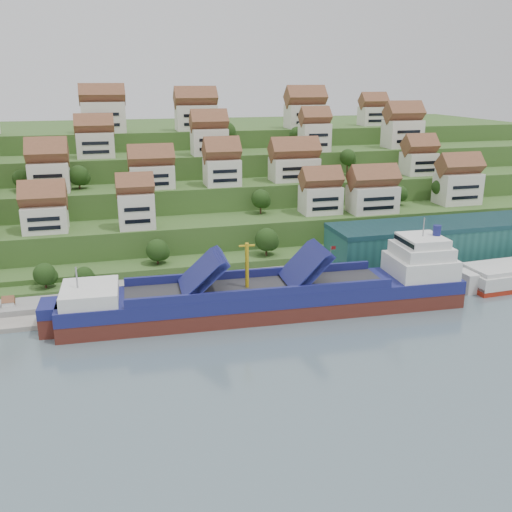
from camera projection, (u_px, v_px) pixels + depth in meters
name	position (u px, v px, depth m)	size (l,w,h in m)	color
ground	(269.00, 310.00, 123.70)	(300.00, 300.00, 0.00)	slate
quay	(329.00, 275.00, 142.15)	(180.00, 14.00, 2.20)	gray
hillside	(193.00, 181.00, 215.96)	(260.00, 128.00, 31.00)	#2D4C1E
hillside_village	(207.00, 158.00, 172.86)	(156.42, 62.60, 29.80)	silver
hillside_trees	(197.00, 196.00, 158.11)	(141.93, 62.74, 31.95)	#214015
warehouse	(441.00, 241.00, 150.11)	(60.00, 15.00, 10.00)	#1F5550
flagpole	(331.00, 260.00, 135.35)	(1.28, 0.16, 8.00)	gray
cargo_ship	(278.00, 297.00, 121.57)	(85.87, 17.18, 19.03)	#532119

